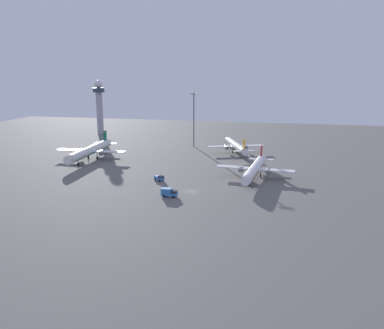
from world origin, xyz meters
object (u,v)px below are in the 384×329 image
airplane_taxiway_distant (255,169)px  catering_truck (169,192)px  airplane_terminal_side (90,151)px  airplane_mid_apron (236,146)px  cargo_loader (159,178)px  apron_light_west (194,117)px  control_tower (99,103)px

airplane_taxiway_distant → catering_truck: airplane_taxiway_distant is taller
airplane_terminal_side → airplane_mid_apron: bearing=-155.8°
cargo_loader → apron_light_west: size_ratio=0.15×
control_tower → airplane_terminal_side: 87.04m
airplane_taxiway_distant → airplane_mid_apron: 52.76m
airplane_mid_apron → cargo_loader: airplane_mid_apron is taller
airplane_terminal_side → cargo_loader: (45.52, -30.63, -3.30)m
control_tower → airplane_taxiway_distant: bearing=-40.2°
control_tower → cargo_loader: 135.87m
airplane_taxiway_distant → cargo_loader: airplane_taxiway_distant is taller
control_tower → cargo_loader: control_tower is taller
airplane_terminal_side → catering_truck: size_ratio=8.00×
cargo_loader → catering_truck: (9.54, -19.36, 0.40)m
airplane_terminal_side → catering_truck: bearing=136.4°
control_tower → airplane_mid_apron: control_tower is taller
airplane_terminal_side → control_tower: bearing=-69.4°
control_tower → airplane_taxiway_distant: size_ratio=0.89×
airplane_taxiway_distant → cargo_loader: size_ratio=9.14×
airplane_taxiway_distant → cargo_loader: bearing=24.5°
control_tower → airplane_mid_apron: 112.55m
airplane_taxiway_distant → airplane_terminal_side: bearing=-6.5°
cargo_loader → apron_light_west: apron_light_west is taller
airplane_mid_apron → apron_light_west: size_ratio=1.22×
apron_light_west → airplane_taxiway_distant: bearing=-57.9°
catering_truck → airplane_mid_apron: bearing=173.4°
airplane_terminal_side → cargo_loader: 54.96m
airplane_mid_apron → apron_light_west: apron_light_west is taller
airplane_terminal_side → catering_truck: airplane_terminal_side is taller
airplane_taxiway_distant → airplane_mid_apron: (-13.70, 50.95, -0.21)m
catering_truck → airplane_taxiway_distant: bearing=142.2°
airplane_mid_apron → catering_truck: size_ratio=6.60×
airplane_terminal_side → catering_truck: 74.42m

